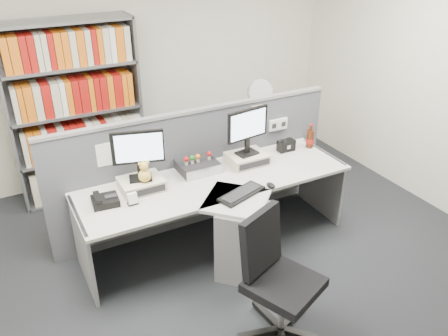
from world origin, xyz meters
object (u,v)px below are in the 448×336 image
keyboard (241,194)px  office_chair (275,275)px  desk_calendar (132,199)px  desk_phone (105,201)px  speaker (286,145)px  cola_bottle (310,139)px  shelving_unit (76,115)px  filing_cabinet (258,144)px  desktop_pc (197,166)px  desk_fan (260,94)px  monitor_left (138,151)px  desk (227,215)px  monitor_right (248,128)px  mouse (271,185)px

keyboard → office_chair: bearing=-103.0°
desk_calendar → desk_phone: bearing=151.9°
speaker → cola_bottle: cola_bottle is taller
cola_bottle → shelving_unit: (-2.11, 1.46, 0.16)m
desk_calendar → office_chair: office_chair is taller
desk_calendar → filing_cabinet: size_ratio=0.15×
speaker → filing_cabinet: bearing=74.9°
desk_calendar → speaker: (1.76, 0.27, 0.01)m
desktop_pc → filing_cabinet: size_ratio=0.52×
filing_cabinet → desk_fan: (-0.00, -0.00, 0.66)m
desk_fan → monitor_left: bearing=-151.5°
desk → filing_cabinet: 1.85m
speaker → desktop_pc: bearing=178.2°
desk → speaker: 1.09m
desk_calendar → monitor_left: bearing=54.7°
desk_phone → filing_cabinet: (2.23, 1.12, -0.41)m
filing_cabinet → keyboard: bearing=-126.3°
desk → filing_cabinet: (1.20, 1.40, -0.11)m
monitor_left → desk_phone: 0.51m
monitor_right → cola_bottle: size_ratio=1.78×
monitor_left → mouse: 1.22m
desk → speaker: size_ratio=14.52×
desktop_pc → speaker: speaker is taller
mouse → cola_bottle: 0.99m
monitor_right → desk_phone: 1.51m
monitor_right → speaker: bearing=6.1°
mouse → desk_phone: desk_phone is taller
desk → cola_bottle: 1.32m
monitor_left → shelving_unit: (-0.23, 1.47, -0.12)m
keyboard → mouse: size_ratio=4.67×
mouse → office_chair: bearing=-120.5°
keyboard → desk_phone: size_ratio=2.04×
keyboard → desk_calendar: (-0.89, 0.30, 0.03)m
monitor_left → filing_cabinet: size_ratio=0.66×
mouse → desk_fan: 1.77m
speaker → monitor_left: bearing=-178.1°
desk_phone → office_chair: (0.91, -1.27, -0.21)m
keyboard → desk_fan: bearing=53.7°
cola_bottle → desk_fan: (-0.01, 1.01, 0.19)m
speaker → cola_bottle: 0.28m
desktop_pc → desk_calendar: bearing=-158.1°
office_chair → shelving_unit: bearing=105.3°
speaker → cola_bottle: bearing=-10.2°
office_chair → desktop_pc: bearing=88.0°
mouse → desk_calendar: 1.24m
desk_phone → office_chair: size_ratio=0.24×
speaker → office_chair: 1.79m
monitor_right → shelving_unit: size_ratio=0.24×
mouse → shelving_unit: size_ratio=0.05×
cola_bottle → office_chair: (-1.33, -1.38, -0.28)m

